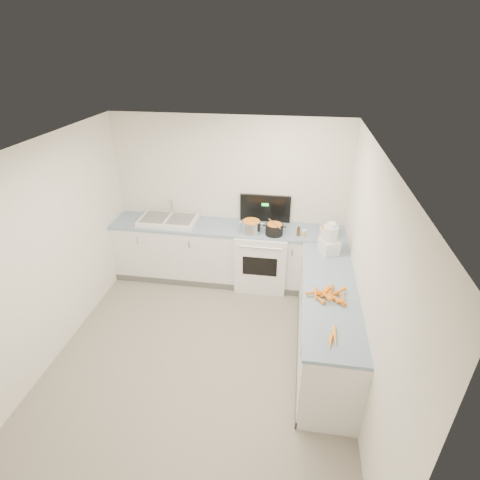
# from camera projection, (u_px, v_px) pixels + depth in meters

# --- Properties ---
(floor) EXTENTS (3.50, 4.00, 0.00)m
(floor) POSITION_uv_depth(u_px,v_px,m) (202.00, 356.00, 4.55)
(floor) COLOR gray
(floor) RESTS_ON ground
(ceiling) EXTENTS (3.50, 4.00, 0.00)m
(ceiling) POSITION_uv_depth(u_px,v_px,m) (188.00, 153.00, 3.37)
(ceiling) COLOR white
(ceiling) RESTS_ON ground
(wall_back) EXTENTS (3.50, 0.00, 2.50)m
(wall_back) POSITION_uv_depth(u_px,v_px,m) (230.00, 199.00, 5.70)
(wall_back) COLOR white
(wall_back) RESTS_ON ground
(wall_front) EXTENTS (3.50, 0.00, 2.50)m
(wall_front) POSITION_uv_depth(u_px,v_px,m) (110.00, 451.00, 2.22)
(wall_front) COLOR white
(wall_front) RESTS_ON ground
(wall_left) EXTENTS (0.00, 4.00, 2.50)m
(wall_left) POSITION_uv_depth(u_px,v_px,m) (45.00, 257.00, 4.20)
(wall_left) COLOR white
(wall_left) RESTS_ON ground
(wall_right) EXTENTS (0.00, 4.00, 2.50)m
(wall_right) POSITION_uv_depth(u_px,v_px,m) (367.00, 285.00, 3.72)
(wall_right) COLOR white
(wall_right) RESTS_ON ground
(counter_back) EXTENTS (3.50, 0.62, 0.94)m
(counter_back) POSITION_uv_depth(u_px,v_px,m) (227.00, 253.00, 5.81)
(counter_back) COLOR white
(counter_back) RESTS_ON ground
(counter_right) EXTENTS (0.62, 2.20, 0.94)m
(counter_right) POSITION_uv_depth(u_px,v_px,m) (326.00, 322.00, 4.40)
(counter_right) COLOR white
(counter_right) RESTS_ON ground
(stove) EXTENTS (0.76, 0.65, 1.36)m
(stove) POSITION_uv_depth(u_px,v_px,m) (262.00, 256.00, 5.72)
(stove) COLOR white
(stove) RESTS_ON ground
(sink) EXTENTS (0.86, 0.52, 0.31)m
(sink) POSITION_uv_depth(u_px,v_px,m) (168.00, 220.00, 5.69)
(sink) COLOR white
(sink) RESTS_ON counter_back
(steel_pot) EXTENTS (0.31, 0.31, 0.20)m
(steel_pot) POSITION_uv_depth(u_px,v_px,m) (251.00, 227.00, 5.37)
(steel_pot) COLOR silver
(steel_pot) RESTS_ON stove
(black_pot) EXTENTS (0.29, 0.29, 0.18)m
(black_pot) POSITION_uv_depth(u_px,v_px,m) (274.00, 230.00, 5.32)
(black_pot) COLOR black
(black_pot) RESTS_ON stove
(wooden_spoon) EXTENTS (0.20, 0.31, 0.01)m
(wooden_spoon) POSITION_uv_depth(u_px,v_px,m) (275.00, 224.00, 5.27)
(wooden_spoon) COLOR #AD7A47
(wooden_spoon) RESTS_ON black_pot
(mixing_bowl) EXTENTS (0.31, 0.31, 0.12)m
(mixing_bowl) POSITION_uv_depth(u_px,v_px,m) (328.00, 232.00, 5.30)
(mixing_bowl) COLOR white
(mixing_bowl) RESTS_ON counter_back
(extract_bottle) EXTENTS (0.05, 0.05, 0.12)m
(extract_bottle) POSITION_uv_depth(u_px,v_px,m) (298.00, 232.00, 5.29)
(extract_bottle) COLOR #593319
(extract_bottle) RESTS_ON counter_back
(spice_jar) EXTENTS (0.05, 0.05, 0.08)m
(spice_jar) POSITION_uv_depth(u_px,v_px,m) (304.00, 234.00, 5.29)
(spice_jar) COLOR #E5B266
(spice_jar) RESTS_ON counter_back
(food_processor) EXTENTS (0.29, 0.31, 0.42)m
(food_processor) POSITION_uv_depth(u_px,v_px,m) (330.00, 240.00, 4.82)
(food_processor) COLOR white
(food_processor) RESTS_ON counter_right
(carrot_pile) EXTENTS (0.45, 0.35, 0.08)m
(carrot_pile) POSITION_uv_depth(u_px,v_px,m) (328.00, 294.00, 4.04)
(carrot_pile) COLOR orange
(carrot_pile) RESTS_ON counter_right
(peeled_carrots) EXTENTS (0.11, 0.30, 0.04)m
(peeled_carrots) POSITION_uv_depth(u_px,v_px,m) (333.00, 337.00, 3.48)
(peeled_carrots) COLOR orange
(peeled_carrots) RESTS_ON counter_right
(peelings) EXTENTS (0.21, 0.26, 0.01)m
(peelings) POSITION_uv_depth(u_px,v_px,m) (154.00, 216.00, 5.71)
(peelings) COLOR tan
(peelings) RESTS_ON sink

